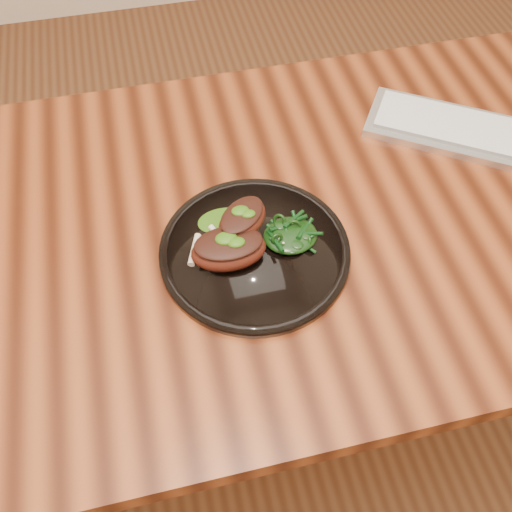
{
  "coord_description": "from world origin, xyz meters",
  "views": [
    {
      "loc": [
        -0.14,
        -0.6,
        1.49
      ],
      "look_at": [
        -0.02,
        -0.1,
        0.78
      ],
      "focal_mm": 40.0,
      "sensor_mm": 36.0,
      "label": 1
    }
  ],
  "objects_px": {
    "desk": "(256,248)",
    "lamb_chop_front": "(228,249)",
    "plate": "(255,251)",
    "keyboard": "(490,137)",
    "greens_heap": "(291,233)"
  },
  "relations": [
    {
      "from": "lamb_chop_front",
      "to": "keyboard",
      "type": "xyz_separation_m",
      "value": [
        0.53,
        0.17,
        -0.03
      ]
    },
    {
      "from": "desk",
      "to": "plate",
      "type": "xyz_separation_m",
      "value": [
        -0.02,
        -0.07,
        0.09
      ]
    },
    {
      "from": "plate",
      "to": "greens_heap",
      "type": "bearing_deg",
      "value": 5.19
    },
    {
      "from": "plate",
      "to": "greens_heap",
      "type": "height_order",
      "value": "greens_heap"
    },
    {
      "from": "greens_heap",
      "to": "keyboard",
      "type": "bearing_deg",
      "value": 19.58
    },
    {
      "from": "desk",
      "to": "plate",
      "type": "height_order",
      "value": "plate"
    },
    {
      "from": "desk",
      "to": "lamb_chop_front",
      "type": "height_order",
      "value": "lamb_chop_front"
    },
    {
      "from": "desk",
      "to": "lamb_chop_front",
      "type": "bearing_deg",
      "value": -126.84
    },
    {
      "from": "lamb_chop_front",
      "to": "greens_heap",
      "type": "height_order",
      "value": "lamb_chop_front"
    },
    {
      "from": "desk",
      "to": "plate",
      "type": "distance_m",
      "value": 0.12
    },
    {
      "from": "desk",
      "to": "greens_heap",
      "type": "xyz_separation_m",
      "value": [
        0.04,
        -0.07,
        0.11
      ]
    },
    {
      "from": "desk",
      "to": "keyboard",
      "type": "xyz_separation_m",
      "value": [
        0.47,
        0.08,
        0.09
      ]
    },
    {
      "from": "plate",
      "to": "lamb_chop_front",
      "type": "relative_size",
      "value": 2.43
    },
    {
      "from": "lamb_chop_front",
      "to": "desk",
      "type": "bearing_deg",
      "value": 53.16
    },
    {
      "from": "plate",
      "to": "keyboard",
      "type": "xyz_separation_m",
      "value": [
        0.49,
        0.16,
        0.0
      ]
    }
  ]
}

